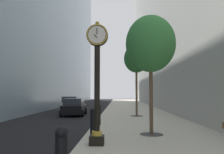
% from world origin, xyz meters
% --- Properties ---
extents(ground_plane, '(110.00, 110.00, 0.00)m').
position_xyz_m(ground_plane, '(0.00, 27.00, 0.00)').
color(ground_plane, black).
rests_on(ground_plane, ground).
extents(sidewalk_right, '(6.67, 80.00, 0.14)m').
position_xyz_m(sidewalk_right, '(3.34, 30.00, 0.07)').
color(sidewalk_right, beige).
rests_on(sidewalk_right, ground).
extents(street_clock, '(0.84, 0.55, 4.81)m').
position_xyz_m(street_clock, '(0.77, 7.59, 2.78)').
color(street_clock, black).
rests_on(street_clock, sidewalk_right).
extents(bollard_nearest, '(0.29, 0.29, 1.25)m').
position_xyz_m(bollard_nearest, '(0.35, 3.69, 0.80)').
color(bollard_nearest, black).
rests_on(bollard_nearest, sidewalk_right).
extents(bollard_third, '(0.29, 0.29, 1.25)m').
position_xyz_m(bollard_third, '(0.35, 10.06, 0.80)').
color(bollard_third, black).
rests_on(bollard_third, sidewalk_right).
extents(bollard_fourth, '(0.29, 0.29, 1.25)m').
position_xyz_m(bollard_fourth, '(0.35, 13.24, 0.80)').
color(bollard_fourth, black).
rests_on(bollard_fourth, sidewalk_right).
extents(street_tree_near, '(2.42, 2.42, 5.76)m').
position_xyz_m(street_tree_near, '(3.17, 9.87, 4.49)').
color(street_tree_near, '#333335').
rests_on(street_tree_near, sidewalk_right).
extents(street_tree_mid_near, '(2.15, 2.15, 6.22)m').
position_xyz_m(street_tree_mid_near, '(3.17, 18.84, 5.07)').
color(street_tree_mid_near, '#333335').
rests_on(street_tree_mid_near, sidewalk_right).
extents(car_black_near, '(2.19, 4.24, 1.61)m').
position_xyz_m(car_black_near, '(-2.56, 20.61, 0.78)').
color(car_black_near, black).
rests_on(car_black_near, ground).
extents(car_silver_mid, '(2.16, 4.36, 1.70)m').
position_xyz_m(car_silver_mid, '(-3.91, 25.72, 0.82)').
color(car_silver_mid, '#B7BABF').
rests_on(car_silver_mid, ground).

